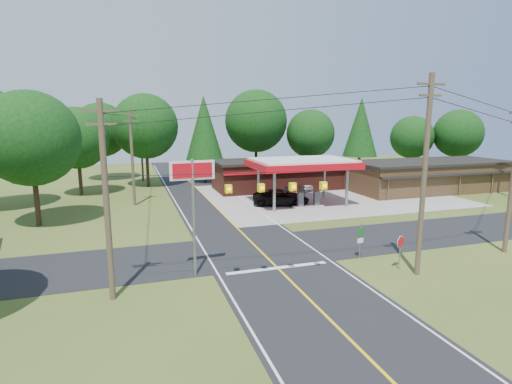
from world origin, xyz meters
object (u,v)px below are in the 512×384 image
object	(u,v)px
suv_car	(281,197)
octagonal_stop_sign	(401,245)
big_stop_sign	(193,190)
sedan_car	(297,185)
gas_canopy	(302,165)

from	to	relation	value
suv_car	octagonal_stop_sign	bearing A→B (deg)	-160.14
big_stop_sign	octagonal_stop_sign	xyz separation A→B (m)	(12.00, -2.79, -3.52)
suv_car	sedan_car	distance (m)	9.24
gas_canopy	sedan_car	distance (m)	9.24
gas_canopy	octagonal_stop_sign	xyz separation A→B (m)	(-2.00, -19.01, -2.69)
suv_car	sedan_car	bearing A→B (deg)	-15.00
suv_car	big_stop_sign	distance (m)	20.80
gas_canopy	octagonal_stop_sign	world-z (taller)	gas_canopy
suv_car	sedan_car	xyz separation A→B (m)	(5.20, 7.64, -0.07)
sedan_car	octagonal_stop_sign	xyz separation A→B (m)	(-5.00, -27.01, 0.82)
sedan_car	big_stop_sign	size ratio (longest dim) A/B	0.65
big_stop_sign	octagonal_stop_sign	distance (m)	12.81
sedan_car	octagonal_stop_sign	world-z (taller)	octagonal_stop_sign
suv_car	octagonal_stop_sign	size ratio (longest dim) A/B	2.78
sedan_car	big_stop_sign	bearing A→B (deg)	-151.17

